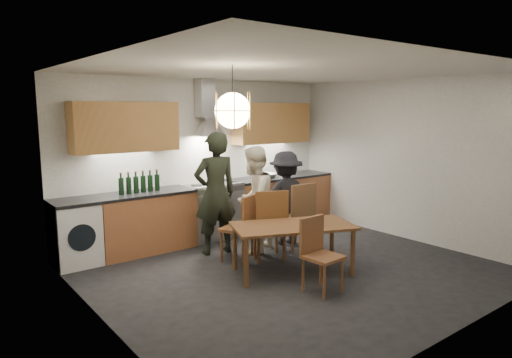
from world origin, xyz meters
TOP-DOWN VIEW (x-y plane):
  - ground at (0.00, 0.00)m, footprint 5.00×5.00m
  - room_shell at (0.00, 0.00)m, footprint 5.02×4.52m
  - counter_run at (0.02, 1.95)m, footprint 5.00×0.62m
  - range_stove at (0.00, 1.94)m, footprint 0.90×0.60m
  - wall_fixtures at (0.00, 2.07)m, footprint 4.30×0.54m
  - pendant_lamp at (-1.00, -0.10)m, footprint 0.43×0.43m
  - dining_table at (-0.07, -0.10)m, footprint 1.71×1.29m
  - chair_back_left at (-0.31, 0.65)m, footprint 0.57×0.57m
  - chair_back_mid at (0.00, 0.46)m, footprint 0.61×0.61m
  - chair_back_right at (0.68, 0.60)m, footprint 0.48×0.48m
  - chair_front at (-0.22, -0.69)m, footprint 0.42×0.42m
  - person_left at (-0.40, 1.22)m, footprint 0.72×0.53m
  - person_mid at (0.08, 0.93)m, footprint 0.95×0.86m
  - person_right at (0.73, 0.95)m, footprint 1.07×0.81m
  - mixing_bowl at (1.19, 1.93)m, footprint 0.37×0.37m
  - stock_pot at (1.76, 1.95)m, footprint 0.23×0.23m
  - wine_bottles at (-1.25, 1.95)m, footprint 0.63×0.08m

SIDE VIEW (x-z plane):
  - ground at x=0.00m, z-range 0.00..0.00m
  - range_stove at x=0.00m, z-range -0.02..0.90m
  - counter_run at x=0.02m, z-range 0.00..0.90m
  - chair_front at x=-0.22m, z-range 0.06..0.94m
  - chair_back_left at x=-0.31m, z-range 0.07..1.02m
  - dining_table at x=-0.07m, z-range 0.25..0.89m
  - chair_back_mid at x=0.00m, z-range 0.07..1.09m
  - chair_back_right at x=0.68m, z-range 0.07..1.09m
  - person_right at x=0.73m, z-range 0.00..1.47m
  - person_mid at x=0.08m, z-range 0.00..1.58m
  - person_left at x=-0.40m, z-range 0.00..1.80m
  - mixing_bowl at x=1.19m, z-range 0.90..0.98m
  - stock_pot at x=1.76m, z-range 0.90..1.03m
  - wine_bottles at x=-1.25m, z-range 0.90..1.21m
  - room_shell at x=0.00m, z-range 0.40..3.01m
  - wall_fixtures at x=0.00m, z-range 1.32..2.42m
  - pendant_lamp at x=-1.00m, z-range 1.75..2.45m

